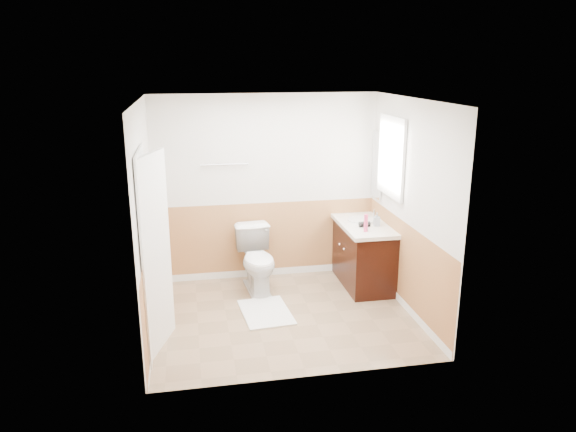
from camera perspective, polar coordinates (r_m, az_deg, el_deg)
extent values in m
plane|color=#8C7051|center=(6.48, -0.47, -10.47)|extent=(3.00, 3.00, 0.00)
plane|color=white|center=(5.82, -0.52, 12.16)|extent=(3.00, 3.00, 0.00)
plane|color=silver|center=(7.27, -2.31, 2.96)|extent=(3.00, 0.00, 3.00)
plane|color=silver|center=(4.82, 2.25, -3.92)|extent=(3.00, 0.00, 3.00)
plane|color=silver|center=(5.96, -14.83, -0.51)|extent=(0.00, 3.00, 3.00)
plane|color=silver|center=(6.46, 12.73, 0.89)|extent=(0.00, 3.00, 3.00)
plane|color=#B37E47|center=(7.47, -2.23, -2.68)|extent=(3.00, 0.00, 3.00)
plane|color=#B37E47|center=(5.13, 2.13, -11.77)|extent=(3.00, 0.00, 3.00)
plane|color=#B37E47|center=(6.21, -14.23, -7.16)|extent=(0.00, 2.60, 2.60)
plane|color=#B37E47|center=(6.68, 12.24, -5.34)|extent=(0.00, 2.60, 2.60)
imported|color=white|center=(7.03, -3.23, -4.65)|extent=(0.53, 0.84, 0.82)
cube|color=white|center=(6.55, -2.35, -10.10)|extent=(0.62, 0.84, 0.02)
cube|color=black|center=(7.27, 7.95, -4.19)|extent=(0.55, 1.10, 0.80)
sphere|color=silver|center=(7.04, 5.93, -3.49)|extent=(0.03, 0.03, 0.03)
sphere|color=silver|center=(7.22, 5.48, -2.97)|extent=(0.03, 0.03, 0.03)
cube|color=silver|center=(7.13, 8.00, -0.99)|extent=(0.60, 1.15, 0.05)
cylinder|color=silver|center=(7.26, 7.72, -0.38)|extent=(0.36, 0.36, 0.02)
cylinder|color=silver|center=(7.30, 9.07, 0.15)|extent=(0.02, 0.02, 0.14)
cylinder|color=#E63B6F|center=(6.76, 8.21, -0.74)|extent=(0.05, 0.05, 0.22)
imported|color=#89949B|center=(7.04, 9.35, -0.34)|extent=(0.09, 0.09, 0.17)
cylinder|color=black|center=(6.98, 8.07, -0.86)|extent=(0.14, 0.07, 0.07)
cylinder|color=black|center=(7.02, 7.70, -0.99)|extent=(0.03, 0.03, 0.07)
cube|color=silver|center=(7.38, 9.36, 5.33)|extent=(0.02, 0.35, 0.90)
cube|color=white|center=(6.87, 10.83, 6.17)|extent=(0.04, 0.80, 1.00)
cube|color=white|center=(6.88, 10.96, 6.17)|extent=(0.01, 0.70, 0.90)
cube|color=white|center=(5.60, -13.94, -4.01)|extent=(0.29, 0.78, 2.04)
cube|color=white|center=(5.60, -14.72, -3.95)|extent=(0.02, 0.92, 2.10)
sphere|color=silver|center=(5.93, -13.16, -3.54)|extent=(0.06, 0.06, 0.06)
cylinder|color=silver|center=(7.09, -6.70, 5.42)|extent=(0.62, 0.02, 0.02)
cylinder|color=silver|center=(7.33, -2.95, -1.39)|extent=(0.14, 0.02, 0.02)
cylinder|color=white|center=(7.33, -2.95, -1.39)|extent=(0.10, 0.11, 0.11)
cube|color=white|center=(7.37, -2.94, -2.21)|extent=(0.10, 0.01, 0.16)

